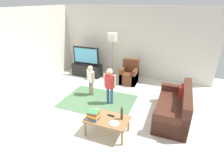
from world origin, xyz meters
TOP-DOWN VIEW (x-y plane):
  - ground at (0.00, 0.00)m, footprint 7.80×7.80m
  - wall_back at (0.00, 3.00)m, footprint 6.00×0.12m
  - wall_left at (-3.00, 0.00)m, footprint 0.12×6.00m
  - area_rug at (-0.45, 0.54)m, footprint 2.20×1.60m
  - tv_stand at (-1.76, 2.30)m, footprint 1.20×0.44m
  - tv at (-1.76, 2.28)m, footprint 1.10×0.28m
  - couch at (1.84, 0.49)m, footprint 0.80×1.80m
  - armchair at (0.07, 2.26)m, footprint 0.60×0.60m
  - floor_lamp at (-0.70, 2.45)m, footprint 0.36×0.36m
  - child_near_tv at (-0.84, 0.87)m, footprint 0.32×0.19m
  - child_center at (-0.06, 0.58)m, footprint 0.38×0.18m
  - coffee_table at (0.39, -0.71)m, footprint 1.00×0.60m
  - book_stack at (0.11, -0.84)m, footprint 0.28×0.24m
  - bottle at (0.71, -0.61)m, footprint 0.06×0.06m
  - tv_remote at (0.44, -0.59)m, footprint 0.17×0.06m
  - soda_can at (0.09, -0.61)m, footprint 0.07×0.07m
  - plate at (0.61, -0.83)m, footprint 0.22×0.22m

SIDE VIEW (x-z plane):
  - ground at x=0.00m, z-range 0.00..0.00m
  - area_rug at x=-0.45m, z-range 0.00..0.01m
  - tv_stand at x=-1.76m, z-range -0.01..0.49m
  - couch at x=1.84m, z-range -0.14..0.72m
  - armchair at x=0.07m, z-range -0.15..0.75m
  - coffee_table at x=0.39m, z-range 0.16..0.58m
  - plate at x=0.61m, z-range 0.42..0.44m
  - tv_remote at x=0.44m, z-range 0.42..0.44m
  - soda_can at x=0.09m, z-range 0.42..0.54m
  - book_stack at x=0.11m, z-range 0.42..0.62m
  - bottle at x=0.71m, z-range 0.40..0.73m
  - child_near_tv at x=-0.84m, z-range 0.10..1.12m
  - child_center at x=-0.06m, z-range 0.11..1.24m
  - tv at x=-1.76m, z-range 0.49..1.20m
  - wall_back at x=0.00m, z-range 0.00..2.70m
  - wall_left at x=-3.00m, z-range 0.00..2.70m
  - floor_lamp at x=-0.70m, z-range 0.65..2.43m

